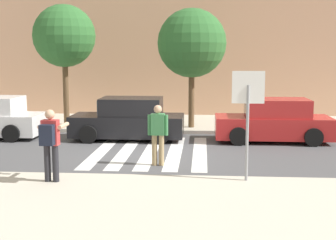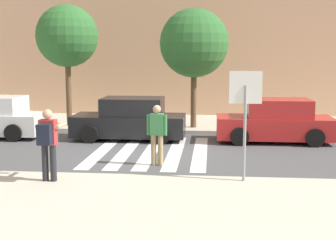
# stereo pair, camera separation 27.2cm
# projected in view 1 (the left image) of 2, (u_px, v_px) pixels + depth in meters

# --- Properties ---
(ground_plane) EXTENTS (120.00, 120.00, 0.00)m
(ground_plane) POSITION_uv_depth(u_px,v_px,m) (150.00, 153.00, 14.96)
(ground_plane) COLOR #4C4C4F
(sidewalk_near) EXTENTS (60.00, 6.00, 0.14)m
(sidewalk_near) POSITION_uv_depth(u_px,v_px,m) (113.00, 218.00, 8.83)
(sidewalk_near) COLOR beige
(sidewalk_near) RESTS_ON ground
(sidewalk_far) EXTENTS (60.00, 4.80, 0.14)m
(sidewalk_far) POSITION_uv_depth(u_px,v_px,m) (165.00, 123.00, 20.87)
(sidewalk_far) COLOR beige
(sidewalk_far) RESTS_ON ground
(building_facade_far) EXTENTS (56.00, 4.00, 6.63)m
(building_facade_far) POSITION_uv_depth(u_px,v_px,m) (172.00, 50.00, 24.75)
(building_facade_far) COLOR tan
(building_facade_far) RESTS_ON ground
(crosswalk_stripe_0) EXTENTS (0.44, 5.20, 0.01)m
(crosswalk_stripe_0) POSITION_uv_depth(u_px,v_px,m) (102.00, 151.00, 15.27)
(crosswalk_stripe_0) COLOR silver
(crosswalk_stripe_0) RESTS_ON ground
(crosswalk_stripe_1) EXTENTS (0.44, 5.20, 0.01)m
(crosswalk_stripe_1) POSITION_uv_depth(u_px,v_px,m) (126.00, 151.00, 15.21)
(crosswalk_stripe_1) COLOR silver
(crosswalk_stripe_1) RESTS_ON ground
(crosswalk_stripe_2) EXTENTS (0.44, 5.20, 0.01)m
(crosswalk_stripe_2) POSITION_uv_depth(u_px,v_px,m) (150.00, 151.00, 15.15)
(crosswalk_stripe_2) COLOR silver
(crosswalk_stripe_2) RESTS_ON ground
(crosswalk_stripe_3) EXTENTS (0.44, 5.20, 0.01)m
(crosswalk_stripe_3) POSITION_uv_depth(u_px,v_px,m) (175.00, 152.00, 15.09)
(crosswalk_stripe_3) COLOR silver
(crosswalk_stripe_3) RESTS_ON ground
(crosswalk_stripe_4) EXTENTS (0.44, 5.20, 0.01)m
(crosswalk_stripe_4) POSITION_uv_depth(u_px,v_px,m) (200.00, 152.00, 15.04)
(crosswalk_stripe_4) COLOR silver
(crosswalk_stripe_4) RESTS_ON ground
(stop_sign) EXTENTS (0.76, 0.08, 2.61)m
(stop_sign) POSITION_uv_depth(u_px,v_px,m) (248.00, 101.00, 10.97)
(stop_sign) COLOR gray
(stop_sign) RESTS_ON sidewalk_near
(photographer_with_backpack) EXTENTS (0.60, 0.86, 1.72)m
(photographer_with_backpack) POSITION_uv_depth(u_px,v_px,m) (50.00, 139.00, 10.95)
(photographer_with_backpack) COLOR #232328
(photographer_with_backpack) RESTS_ON sidewalk_near
(pedestrian_crossing) EXTENTS (0.58, 0.25, 1.72)m
(pedestrian_crossing) POSITION_uv_depth(u_px,v_px,m) (158.00, 132.00, 13.17)
(pedestrian_crossing) COLOR tan
(pedestrian_crossing) RESTS_ON ground
(parked_car_black) EXTENTS (4.10, 1.92, 1.55)m
(parked_car_black) POSITION_uv_depth(u_px,v_px,m) (129.00, 120.00, 17.20)
(parked_car_black) COLOR black
(parked_car_black) RESTS_ON ground
(parked_car_red) EXTENTS (4.10, 1.92, 1.55)m
(parked_car_red) POSITION_uv_depth(u_px,v_px,m) (274.00, 122.00, 16.81)
(parked_car_red) COLOR red
(parked_car_red) RESTS_ON ground
(street_tree_west) EXTENTS (2.61, 2.61, 5.05)m
(street_tree_west) POSITION_uv_depth(u_px,v_px,m) (64.00, 36.00, 19.53)
(street_tree_west) COLOR brown
(street_tree_west) RESTS_ON sidewalk_far
(street_tree_center) EXTENTS (2.78, 2.78, 4.82)m
(street_tree_center) POSITION_uv_depth(u_px,v_px,m) (192.00, 43.00, 18.80)
(street_tree_center) COLOR brown
(street_tree_center) RESTS_ON sidewalk_far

